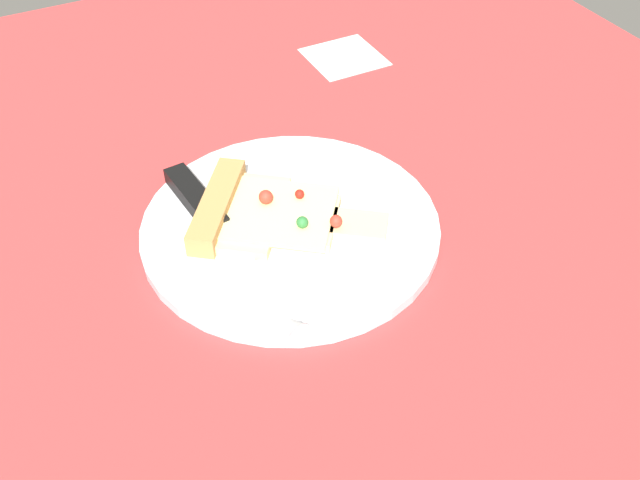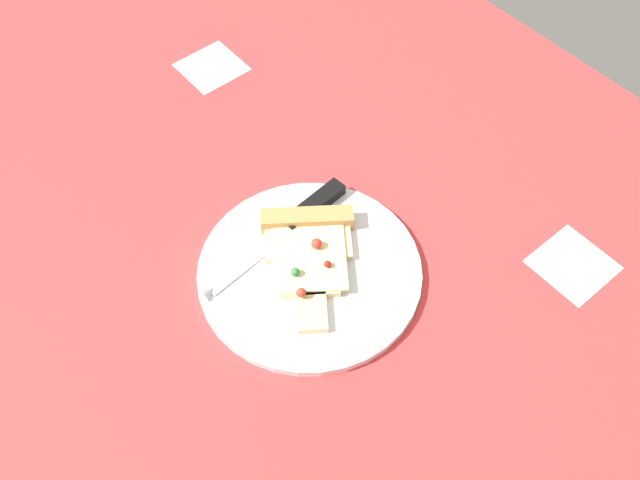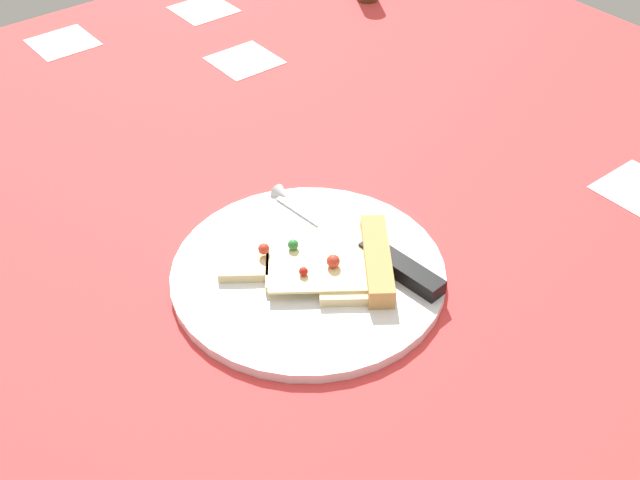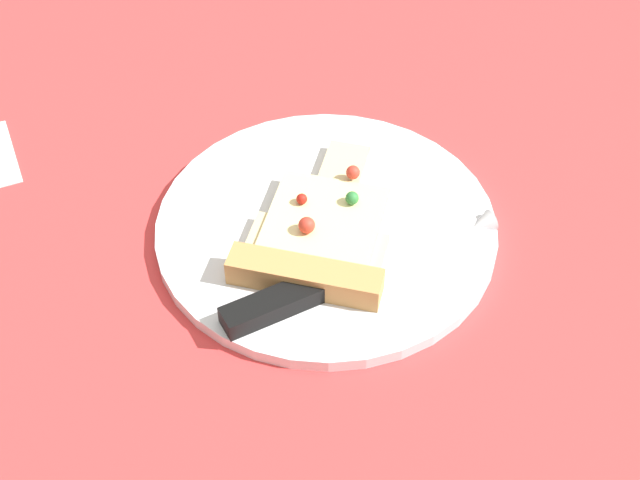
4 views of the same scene
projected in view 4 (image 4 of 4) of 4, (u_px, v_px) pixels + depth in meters
ground_plane at (474, 294)px, 74.30cm from camera, size 134.79×134.79×3.00cm
plate at (326, 228)px, 76.52cm from camera, size 28.18×28.18×1.13cm
pizza_slice at (319, 238)px, 73.82cm from camera, size 18.60×16.68×2.65cm
knife at (338, 280)px, 71.06cm from camera, size 4.28×24.09×2.45cm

